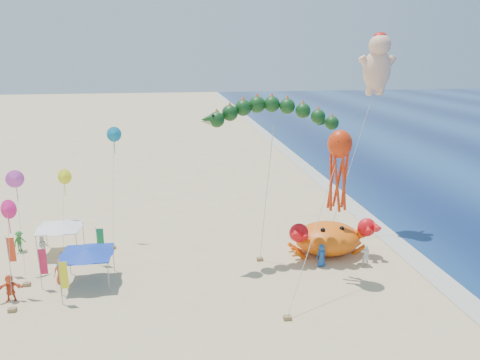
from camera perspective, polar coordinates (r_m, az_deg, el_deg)
name	(u,v)px	position (r m, az deg, el deg)	size (l,w,h in m)	color
ground	(269,265)	(37.56, 3.54, -10.29)	(320.00, 320.00, 0.00)	#D1B784
foam_strip	(411,255)	(41.62, 20.10, -8.59)	(320.00, 320.00, 0.00)	silver
crab_inflatable	(328,237)	(39.60, 10.66, -6.90)	(7.35, 4.78, 3.22)	#F15E0C
dragon_kite	(272,118)	(35.65, 3.90, 7.59)	(10.84, 3.07, 12.63)	#0F3714
cherub_kite	(378,62)	(44.22, 16.44, 13.59)	(6.52, 4.63, 17.88)	#FFBF9B
octopus_kite	(339,165)	(33.67, 11.92, 1.85)	(5.98, 6.34, 11.03)	red
canopy_blue	(87,251)	(35.60, -18.18, -8.27)	(3.80, 3.80, 2.71)	gray
canopy_white	(59,225)	(41.43, -21.15, -5.17)	(3.63, 3.63, 2.71)	gray
feather_flags	(55,257)	(36.55, -21.65, -8.72)	(6.84, 5.79, 3.20)	gray
beachgoers	(95,261)	(37.71, -17.27, -9.38)	(28.53, 9.44, 1.87)	#D74A22
small_kites	(55,183)	(38.86, -21.64, -0.31)	(8.02, 12.75, 10.10)	yellow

